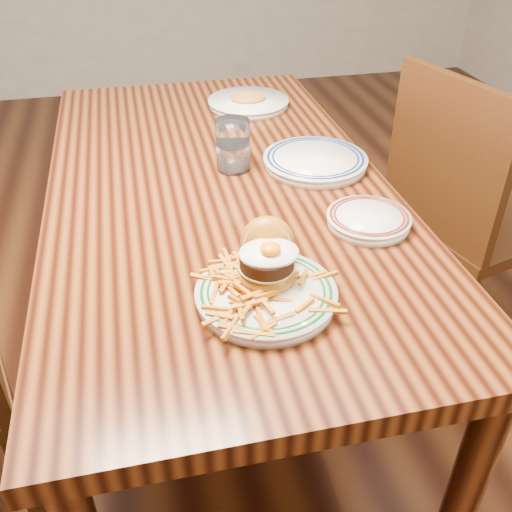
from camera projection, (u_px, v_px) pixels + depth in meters
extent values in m
plane|color=black|center=(226.00, 383.00, 1.89)|extent=(6.00, 6.00, 0.00)
cube|color=black|center=(218.00, 189.00, 1.48)|extent=(0.85, 1.60, 0.05)
cylinder|color=black|center=(97.00, 196.00, 2.22)|extent=(0.07, 0.07, 0.70)
cylinder|color=black|center=(461.00, 501.00, 1.17)|extent=(0.07, 0.07, 0.70)
cylinder|color=black|center=(279.00, 177.00, 2.35)|extent=(0.07, 0.07, 0.70)
cylinder|color=#3B1E0C|center=(28.00, 486.00, 1.36)|extent=(0.04, 0.04, 0.40)
cylinder|color=#3B1E0C|center=(2.00, 387.00, 1.61)|extent=(0.04, 0.04, 0.40)
cube|color=#3B1E0C|center=(477.00, 221.00, 1.86)|extent=(0.54, 0.54, 0.04)
cube|color=#3B1E0C|center=(446.00, 161.00, 1.64)|extent=(0.15, 0.44, 0.48)
cylinder|color=#3B1E0C|center=(463.00, 239.00, 2.21)|extent=(0.04, 0.04, 0.43)
cylinder|color=#3B1E0C|center=(384.00, 265.00, 2.07)|extent=(0.04, 0.04, 0.43)
cylinder|color=#3B1E0C|center=(461.00, 329.00, 1.79)|extent=(0.04, 0.04, 0.43)
cylinder|color=silver|center=(266.00, 297.00, 1.06)|extent=(0.26, 0.26, 0.02)
cylinder|color=silver|center=(266.00, 291.00, 1.05)|extent=(0.26, 0.26, 0.01)
torus|color=#0C4717|center=(266.00, 290.00, 1.05)|extent=(0.25, 0.25, 0.01)
torus|color=#0C4717|center=(266.00, 290.00, 1.05)|extent=(0.22, 0.22, 0.01)
ellipsoid|color=#A46915|center=(267.00, 274.00, 1.07)|extent=(0.11, 0.11, 0.05)
cylinder|color=#CEBC81|center=(267.00, 266.00, 1.06)|extent=(0.11, 0.11, 0.00)
cylinder|color=black|center=(267.00, 260.00, 1.05)|extent=(0.10, 0.10, 0.03)
ellipsoid|color=white|center=(269.00, 253.00, 1.04)|extent=(0.11, 0.09, 0.01)
ellipsoid|color=orange|center=(270.00, 249.00, 1.03)|extent=(0.04, 0.04, 0.02)
ellipsoid|color=#A46915|center=(267.00, 242.00, 1.10)|extent=(0.12, 0.11, 0.12)
cylinder|color=#CEBC81|center=(267.00, 248.00, 1.09)|extent=(0.10, 0.06, 0.09)
cylinder|color=silver|center=(368.00, 222.00, 1.28)|extent=(0.18, 0.18, 0.02)
cylinder|color=silver|center=(369.00, 217.00, 1.27)|extent=(0.19, 0.19, 0.01)
torus|color=maroon|center=(369.00, 216.00, 1.27)|extent=(0.18, 0.18, 0.01)
torus|color=maroon|center=(369.00, 216.00, 1.27)|extent=(0.16, 0.16, 0.01)
cube|color=silver|center=(376.00, 213.00, 1.28)|extent=(0.11, 0.06, 0.00)
cylinder|color=silver|center=(315.00, 163.00, 1.52)|extent=(0.27, 0.27, 0.02)
cylinder|color=silver|center=(315.00, 158.00, 1.52)|extent=(0.28, 0.28, 0.01)
torus|color=#101D50|center=(315.00, 157.00, 1.52)|extent=(0.26, 0.26, 0.01)
torus|color=#101D50|center=(315.00, 157.00, 1.52)|extent=(0.23, 0.23, 0.01)
cylinder|color=white|center=(233.00, 145.00, 1.48)|extent=(0.09, 0.09, 0.13)
cylinder|color=silver|center=(233.00, 156.00, 1.50)|extent=(0.08, 0.08, 0.06)
cylinder|color=silver|center=(248.00, 104.00, 1.89)|extent=(0.26, 0.26, 0.02)
cylinder|color=silver|center=(248.00, 100.00, 1.88)|extent=(0.27, 0.27, 0.01)
ellipsoid|color=#B48533|center=(248.00, 98.00, 1.88)|extent=(0.12, 0.10, 0.03)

